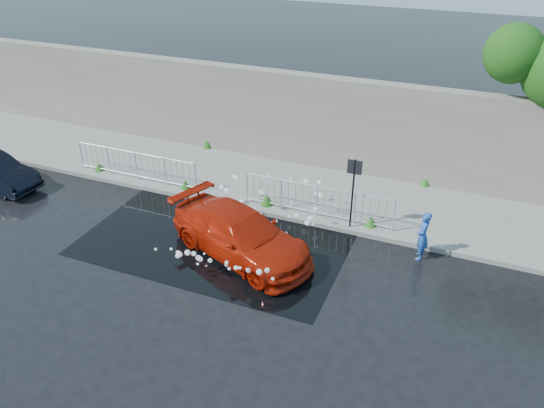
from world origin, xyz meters
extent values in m
plane|color=black|center=(0.00, 0.00, 0.00)|extent=(90.00, 90.00, 0.00)
cube|color=slate|center=(0.00, 5.00, 0.07)|extent=(30.00, 4.00, 0.15)
cube|color=slate|center=(0.00, 3.00, 0.08)|extent=(30.00, 0.25, 0.16)
cube|color=#6D675B|center=(0.00, 7.20, 1.90)|extent=(30.00, 0.60, 3.50)
cube|color=black|center=(0.50, 1.00, 0.01)|extent=(8.00, 5.00, 0.01)
cylinder|color=black|center=(4.20, 3.10, 1.25)|extent=(0.06, 0.06, 2.50)
cube|color=black|center=(4.20, 3.10, 2.25)|extent=(0.45, 0.04, 0.45)
sphere|color=#123B0E|center=(8.00, 7.40, 5.00)|extent=(1.89, 1.89, 1.89)
cylinder|color=silver|center=(-6.50, 3.35, 0.70)|extent=(0.05, 0.05, 1.10)
cylinder|color=silver|center=(-1.50, 3.35, 0.70)|extent=(0.05, 0.05, 1.10)
cylinder|color=silver|center=(-4.00, 3.35, 1.22)|extent=(5.00, 0.04, 0.04)
cylinder|color=silver|center=(-4.00, 3.35, 0.27)|extent=(5.00, 0.04, 0.04)
cylinder|color=silver|center=(0.50, 3.35, 0.70)|extent=(0.05, 0.05, 1.10)
cylinder|color=silver|center=(5.50, 3.35, 0.70)|extent=(0.05, 0.05, 1.10)
cylinder|color=silver|center=(3.00, 3.35, 1.22)|extent=(5.00, 0.04, 0.04)
cylinder|color=silver|center=(3.00, 3.35, 0.27)|extent=(5.00, 0.04, 0.04)
cone|color=#134915|center=(-5.80, 3.40, 0.31)|extent=(0.40, 0.40, 0.32)
cone|color=#134915|center=(-2.00, 3.40, 0.30)|extent=(0.36, 0.36, 0.29)
cone|color=#134915|center=(1.20, 3.40, 0.36)|extent=(0.44, 0.44, 0.41)
cone|color=#134915|center=(4.80, 3.40, 0.32)|extent=(0.38, 0.38, 0.35)
cone|color=#134915|center=(-3.00, 6.90, 0.32)|extent=(0.42, 0.42, 0.35)
cone|color=#134915|center=(6.00, 6.90, 0.29)|extent=(0.34, 0.34, 0.27)
sphere|color=white|center=(3.17, 2.68, 0.80)|extent=(0.14, 0.14, 0.14)
sphere|color=white|center=(-0.01, 2.83, 0.73)|extent=(0.17, 0.17, 0.17)
sphere|color=white|center=(3.11, 2.34, 0.63)|extent=(0.16, 0.16, 0.16)
sphere|color=white|center=(1.98, 1.45, 0.33)|extent=(0.15, 0.15, 0.15)
sphere|color=white|center=(1.24, 2.84, 0.91)|extent=(0.16, 0.16, 0.16)
sphere|color=white|center=(2.69, 2.27, 0.68)|extent=(0.13, 0.13, 0.13)
sphere|color=white|center=(1.97, 1.95, 0.44)|extent=(0.06, 0.06, 0.06)
sphere|color=white|center=(2.10, 2.03, 0.47)|extent=(0.09, 0.09, 0.09)
sphere|color=white|center=(1.23, 2.95, 0.82)|extent=(0.12, 0.12, 0.12)
sphere|color=white|center=(2.40, 3.96, 1.02)|extent=(0.17, 0.17, 0.17)
sphere|color=white|center=(2.25, 2.94, 0.70)|extent=(0.06, 0.06, 0.06)
sphere|color=white|center=(-0.07, 3.50, 0.94)|extent=(0.10, 0.10, 0.10)
sphere|color=white|center=(1.10, 3.78, 1.08)|extent=(0.07, 0.07, 0.07)
sphere|color=white|center=(3.31, 2.03, 0.65)|extent=(0.07, 0.07, 0.07)
sphere|color=white|center=(2.43, 2.27, 0.58)|extent=(0.07, 0.07, 0.07)
sphere|color=white|center=(3.13, 3.25, 1.00)|extent=(0.15, 0.15, 0.15)
sphere|color=white|center=(1.48, 2.23, 0.48)|extent=(0.12, 0.12, 0.12)
sphere|color=white|center=(0.70, 2.27, 0.58)|extent=(0.14, 0.14, 0.14)
sphere|color=white|center=(1.83, 4.00, 1.00)|extent=(0.07, 0.07, 0.07)
sphere|color=white|center=(1.19, 3.52, 0.97)|extent=(0.09, 0.09, 0.09)
sphere|color=white|center=(3.10, 2.07, 0.61)|extent=(0.16, 0.16, 0.16)
sphere|color=white|center=(-0.15, 2.28, 0.48)|extent=(0.14, 0.14, 0.14)
sphere|color=white|center=(2.43, 1.71, 0.30)|extent=(0.07, 0.07, 0.07)
sphere|color=white|center=(2.58, 1.64, 0.38)|extent=(0.07, 0.07, 0.07)
sphere|color=white|center=(0.70, 1.44, 0.34)|extent=(0.15, 0.15, 0.15)
sphere|color=white|center=(2.88, 3.89, 1.11)|extent=(0.14, 0.14, 0.14)
sphere|color=white|center=(-0.09, 2.44, 0.59)|extent=(0.09, 0.09, 0.09)
sphere|color=white|center=(1.84, 3.89, 0.97)|extent=(0.06, 0.06, 0.06)
sphere|color=white|center=(0.70, 2.40, 0.64)|extent=(0.14, 0.14, 0.14)
sphere|color=white|center=(0.09, 3.36, 0.98)|extent=(0.15, 0.15, 0.15)
sphere|color=white|center=(0.74, 2.45, 0.68)|extent=(0.13, 0.13, 0.13)
sphere|color=white|center=(-0.21, 2.82, 0.83)|extent=(0.15, 0.15, 0.15)
sphere|color=white|center=(0.39, 2.95, 0.71)|extent=(0.06, 0.06, 0.06)
sphere|color=white|center=(2.92, 3.45, 0.89)|extent=(0.12, 0.12, 0.12)
sphere|color=white|center=(2.39, -0.67, 0.54)|extent=(0.17, 0.17, 0.17)
sphere|color=white|center=(3.30, -1.18, 0.86)|extent=(0.09, 0.09, 0.09)
sphere|color=white|center=(0.45, -1.06, 0.84)|extent=(0.12, 0.12, 0.12)
sphere|color=white|center=(1.28, -1.44, 0.94)|extent=(0.07, 0.07, 0.07)
sphere|color=white|center=(1.02, -0.64, 0.68)|extent=(0.06, 0.06, 0.06)
sphere|color=white|center=(2.96, -0.74, 0.73)|extent=(0.15, 0.15, 0.15)
sphere|color=white|center=(1.16, -0.59, 0.45)|extent=(0.13, 0.13, 0.13)
sphere|color=white|center=(1.02, -0.97, 0.76)|extent=(0.15, 0.15, 0.15)
sphere|color=white|center=(2.07, -0.80, 0.60)|extent=(0.12, 0.12, 0.12)
sphere|color=white|center=(2.25, -1.52, 1.12)|extent=(0.08, 0.08, 0.08)
sphere|color=white|center=(0.83, -1.17, 1.01)|extent=(0.16, 0.16, 0.16)
sphere|color=white|center=(-0.17, -1.20, 0.87)|extent=(0.08, 0.08, 0.08)
sphere|color=white|center=(0.98, -0.81, 0.59)|extent=(0.14, 0.14, 0.14)
sphere|color=white|center=(1.78, -0.78, 0.68)|extent=(0.10, 0.10, 0.10)
sphere|color=white|center=(0.56, -1.25, 0.88)|extent=(0.13, 0.13, 0.13)
sphere|color=white|center=(0.74, -0.73, 0.66)|extent=(0.14, 0.14, 0.14)
sphere|color=white|center=(1.53, -0.32, 0.21)|extent=(0.11, 0.11, 0.11)
sphere|color=white|center=(2.91, -1.15, 0.95)|extent=(0.16, 0.16, 0.16)
sphere|color=white|center=(0.48, -1.03, 0.76)|extent=(0.16, 0.16, 0.16)
sphere|color=white|center=(2.45, -1.33, 1.07)|extent=(0.08, 0.08, 0.08)
sphere|color=white|center=(0.11, -0.88, 0.75)|extent=(0.08, 0.08, 0.08)
imported|color=#AD1A06|center=(1.55, 0.62, 0.69)|extent=(5.13, 3.51, 1.38)
imported|color=#2351B1|center=(6.50, 2.45, 0.76)|extent=(0.40, 0.58, 1.52)
camera|label=1|loc=(7.34, -11.08, 9.16)|focal=35.00mm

